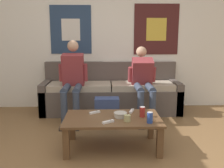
% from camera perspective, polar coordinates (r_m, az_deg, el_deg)
% --- Properties ---
extents(wall_back, '(10.00, 0.07, 2.55)m').
position_cam_1_polar(wall_back, '(4.68, -1.95, 10.20)').
color(wall_back, white).
rests_on(wall_back, ground_plane).
extents(couch, '(2.40, 0.70, 0.87)m').
position_cam_1_polar(couch, '(4.46, -0.22, -2.45)').
color(couch, '#564C47').
rests_on(couch, ground_plane).
extents(coffee_table, '(1.14, 0.65, 0.38)m').
position_cam_1_polar(coffee_table, '(3.02, 0.10, -8.70)').
color(coffee_table, brown).
rests_on(coffee_table, ground_plane).
extents(person_seated_adult, '(0.47, 0.84, 1.27)m').
position_cam_1_polar(person_seated_adult, '(4.02, -9.03, 1.50)').
color(person_seated_adult, '#384256').
rests_on(person_seated_adult, ground_plane).
extents(person_seated_teen, '(0.47, 0.93, 1.16)m').
position_cam_1_polar(person_seated_teen, '(4.08, 7.13, 1.02)').
color(person_seated_teen, '#384256').
rests_on(person_seated_teen, ground_plane).
extents(backpack, '(0.36, 0.24, 0.44)m').
position_cam_1_polar(backpack, '(3.73, -1.18, -6.67)').
color(backpack, navy).
rests_on(backpack, ground_plane).
extents(ceramic_bowl, '(0.16, 0.16, 0.06)m').
position_cam_1_polar(ceramic_bowl, '(2.99, 1.95, -6.96)').
color(ceramic_bowl, '#B7B2A8').
rests_on(ceramic_bowl, coffee_table).
extents(pillar_candle, '(0.08, 0.08, 0.09)m').
position_cam_1_polar(pillar_candle, '(2.86, 3.51, -7.80)').
color(pillar_candle, tan).
rests_on(pillar_candle, coffee_table).
extents(drink_can_blue, '(0.07, 0.07, 0.12)m').
position_cam_1_polar(drink_can_blue, '(2.83, 8.65, -7.58)').
color(drink_can_blue, '#28479E').
rests_on(drink_can_blue, coffee_table).
extents(drink_can_red, '(0.07, 0.07, 0.12)m').
position_cam_1_polar(drink_can_red, '(3.02, 6.96, -6.33)').
color(drink_can_red, maroon).
rests_on(drink_can_red, coffee_table).
extents(game_controller_near_left, '(0.14, 0.11, 0.03)m').
position_cam_1_polar(game_controller_near_left, '(3.15, -3.97, -6.48)').
color(game_controller_near_left, white).
rests_on(game_controller_near_left, coffee_table).
extents(game_controller_near_right, '(0.08, 0.15, 0.03)m').
position_cam_1_polar(game_controller_near_right, '(3.21, 4.51, -6.17)').
color(game_controller_near_right, white).
rests_on(game_controller_near_right, coffee_table).
extents(game_controller_far_center, '(0.14, 0.11, 0.03)m').
position_cam_1_polar(game_controller_far_center, '(2.81, -0.88, -8.63)').
color(game_controller_far_center, white).
rests_on(game_controller_far_center, coffee_table).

